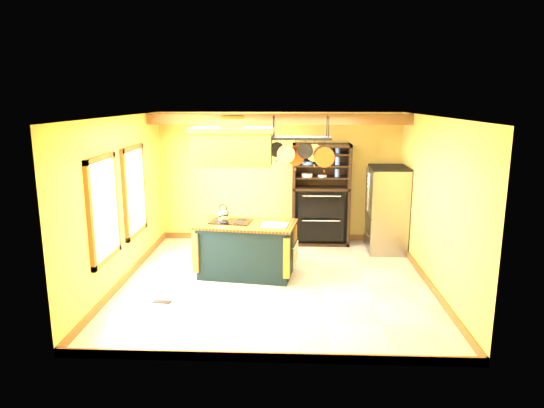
# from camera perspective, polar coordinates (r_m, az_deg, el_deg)

# --- Properties ---
(floor) EXTENTS (5.00, 5.00, 0.00)m
(floor) POSITION_cam_1_polar(r_m,az_deg,el_deg) (8.11, 0.39, -9.17)
(floor) COLOR beige
(floor) RESTS_ON ground
(ceiling) EXTENTS (5.00, 5.00, 0.00)m
(ceiling) POSITION_cam_1_polar(r_m,az_deg,el_deg) (7.55, 0.42, 10.25)
(ceiling) COLOR white
(ceiling) RESTS_ON wall_back
(wall_back) EXTENTS (5.00, 0.02, 2.70)m
(wall_back) POSITION_cam_1_polar(r_m,az_deg,el_deg) (10.18, 0.90, 3.16)
(wall_back) COLOR #E1B452
(wall_back) RESTS_ON floor
(wall_front) EXTENTS (5.00, 0.02, 2.70)m
(wall_front) POSITION_cam_1_polar(r_m,az_deg,el_deg) (5.30, -0.55, -5.51)
(wall_front) COLOR #E1B452
(wall_front) RESTS_ON floor
(wall_left) EXTENTS (0.02, 5.00, 2.70)m
(wall_left) POSITION_cam_1_polar(r_m,az_deg,el_deg) (8.20, -17.35, 0.34)
(wall_left) COLOR #E1B452
(wall_left) RESTS_ON floor
(wall_right) EXTENTS (0.02, 5.00, 2.70)m
(wall_right) POSITION_cam_1_polar(r_m,az_deg,el_deg) (8.03, 18.53, 0.02)
(wall_right) COLOR #E1B452
(wall_right) RESTS_ON floor
(ceiling_beam) EXTENTS (5.00, 0.15, 0.20)m
(ceiling_beam) POSITION_cam_1_polar(r_m,az_deg,el_deg) (9.25, 0.79, 9.96)
(ceiling_beam) COLOR brown
(ceiling_beam) RESTS_ON ceiling
(window_near) EXTENTS (0.06, 1.06, 1.56)m
(window_near) POSITION_cam_1_polar(r_m,az_deg,el_deg) (7.44, -19.16, -0.57)
(window_near) COLOR brown
(window_near) RESTS_ON wall_left
(window_far) EXTENTS (0.06, 1.06, 1.56)m
(window_far) POSITION_cam_1_polar(r_m,az_deg,el_deg) (8.73, -15.85, 1.48)
(window_far) COLOR brown
(window_far) RESTS_ON wall_left
(kitchen_island) EXTENTS (1.76, 1.14, 1.11)m
(kitchen_island) POSITION_cam_1_polar(r_m,az_deg,el_deg) (8.29, -3.05, -5.26)
(kitchen_island) COLOR black
(kitchen_island) RESTS_ON floor
(range_hood) EXTENTS (1.34, 0.76, 0.80)m
(range_hood) POSITION_cam_1_polar(r_m,az_deg,el_deg) (7.96, -4.63, 6.96)
(range_hood) COLOR #B97D2E
(range_hood) RESTS_ON ceiling
(pot_rack) EXTENTS (1.06, 0.48, 0.82)m
(pot_rack) POSITION_cam_1_polar(r_m,az_deg,el_deg) (7.90, 3.47, 6.86)
(pot_rack) COLOR black
(pot_rack) RESTS_ON ceiling
(refrigerator) EXTENTS (0.72, 0.84, 1.65)m
(refrigerator) POSITION_cam_1_polar(r_m,az_deg,el_deg) (9.76, 13.33, -0.86)
(refrigerator) COLOR gray
(refrigerator) RESTS_ON floor
(hutch) EXTENTS (1.18, 0.54, 2.08)m
(hutch) POSITION_cam_1_polar(r_m,az_deg,el_deg) (10.07, 5.72, -0.07)
(hutch) COLOR black
(hutch) RESTS_ON floor
(floor_register) EXTENTS (0.29, 0.15, 0.01)m
(floor_register) POSITION_cam_1_polar(r_m,az_deg,el_deg) (7.55, -12.79, -11.14)
(floor_register) COLOR black
(floor_register) RESTS_ON floor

